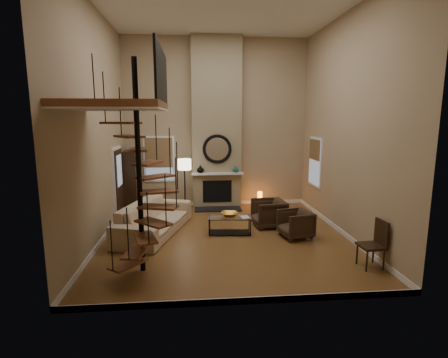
{
  "coord_description": "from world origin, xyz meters",
  "views": [
    {
      "loc": [
        -0.79,
        -8.32,
        2.97
      ],
      "look_at": [
        0.0,
        0.4,
        1.4
      ],
      "focal_mm": 27.81,
      "sensor_mm": 36.0,
      "label": 1
    }
  ],
  "objects": [
    {
      "name": "spiral_stair",
      "position": [
        -1.78,
        -1.79,
        1.78
      ],
      "size": [
        1.47,
        1.47,
        4.06
      ],
      "color": "black",
      "rests_on": "ground"
    },
    {
      "name": "sofa",
      "position": [
        -1.81,
        0.46,
        0.4
      ],
      "size": [
        1.88,
        3.07,
        0.84
      ],
      "primitive_type": "imported",
      "rotation": [
        0.0,
        0.0,
        1.29
      ],
      "color": "#CDB28E",
      "rests_on": "ground"
    },
    {
      "name": "firebox",
      "position": [
        0.0,
        2.86,
        0.55
      ],
      "size": [
        0.95,
        0.02,
        0.72
      ],
      "primitive_type": "cube",
      "color": "black",
      "rests_on": "chimney_breast"
    },
    {
      "name": "window_right",
      "position": [
        2.97,
        2.0,
        1.63
      ],
      "size": [
        0.06,
        1.02,
        1.52
      ],
      "color": "white",
      "rests_on": "right_wall"
    },
    {
      "name": "baseboard_right",
      "position": [
        2.99,
        0.0,
        0.06
      ],
      "size": [
        0.02,
        6.5,
        0.12
      ],
      "primitive_type": "cube",
      "color": "white",
      "rests_on": "ground"
    },
    {
      "name": "mirror_disc",
      "position": [
        0.0,
        2.85,
        1.95
      ],
      "size": [
        0.8,
        0.01,
        0.8
      ],
      "primitive_type": "cylinder",
      "rotation": [
        1.57,
        0.0,
        0.0
      ],
      "color": "white",
      "rests_on": "chimney_breast"
    },
    {
      "name": "side_chair",
      "position": [
        2.8,
        -2.06,
        0.53
      ],
      "size": [
        0.48,
        0.48,
        0.97
      ],
      "color": "black",
      "rests_on": "ground"
    },
    {
      "name": "mantel",
      "position": [
        0.0,
        2.78,
        1.15
      ],
      "size": [
        1.7,
        0.18,
        0.06
      ],
      "primitive_type": "cube",
      "color": "white",
      "rests_on": "chimney_breast"
    },
    {
      "name": "vase_left",
      "position": [
        -0.55,
        2.82,
        1.3
      ],
      "size": [
        0.24,
        0.24,
        0.25
      ],
      "primitive_type": "imported",
      "color": "black",
      "rests_on": "mantel"
    },
    {
      "name": "right_wall",
      "position": [
        3.0,
        0.0,
        2.75
      ],
      "size": [
        0.02,
        6.5,
        5.5
      ],
      "primitive_type": "cube",
      "color": "tan",
      "rests_on": "ground"
    },
    {
      "name": "hutch",
      "position": [
        -2.75,
        2.79,
        0.95
      ],
      "size": [
        0.41,
        0.87,
        1.94
      ],
      "primitive_type": "cube",
      "color": "black",
      "rests_on": "ground"
    },
    {
      "name": "hearth",
      "position": [
        0.0,
        2.57,
        0.02
      ],
      "size": [
        1.5,
        0.6,
        0.04
      ],
      "primitive_type": "cube",
      "color": "black",
      "rests_on": "ground"
    },
    {
      "name": "chimney_breast",
      "position": [
        0.0,
        3.06,
        2.75
      ],
      "size": [
        1.6,
        0.38,
        5.5
      ],
      "primitive_type": "cube",
      "color": "#92835F",
      "rests_on": "ground"
    },
    {
      "name": "entry_door",
      "position": [
        -2.95,
        1.8,
        1.05
      ],
      "size": [
        0.1,
        1.05,
        2.16
      ],
      "color": "white",
      "rests_on": "ground"
    },
    {
      "name": "armchair_near",
      "position": [
        1.35,
        0.76,
        0.35
      ],
      "size": [
        0.93,
        0.91,
        0.77
      ],
      "primitive_type": "imported",
      "rotation": [
        0.0,
        0.0,
        -1.47
      ],
      "color": "#3A2A1B",
      "rests_on": "ground"
    },
    {
      "name": "ceiling",
      "position": [
        0.0,
        0.0,
        5.5
      ],
      "size": [
        6.0,
        6.5,
        0.01
      ],
      "primitive_type": "cube",
      "color": "silver",
      "rests_on": "back_wall"
    },
    {
      "name": "book",
      "position": [
        0.48,
        0.06,
        0.46
      ],
      "size": [
        0.25,
        0.31,
        0.03
      ],
      "primitive_type": "imported",
      "rotation": [
        0.0,
        0.0,
        0.18
      ],
      "color": "gray",
      "rests_on": "coffee_table"
    },
    {
      "name": "bowl",
      "position": [
        0.13,
        0.26,
        0.5
      ],
      "size": [
        0.43,
        0.43,
        0.11
      ],
      "primitive_type": "imported",
      "color": "orange",
      "rests_on": "coffee_table"
    },
    {
      "name": "vase_right",
      "position": [
        0.6,
        2.82,
        1.28
      ],
      "size": [
        0.2,
        0.2,
        0.21
      ],
      "primitive_type": "imported",
      "color": "#17514E",
      "rests_on": "mantel"
    },
    {
      "name": "coffee_table",
      "position": [
        0.13,
        0.21,
        0.28
      ],
      "size": [
        1.16,
        0.65,
        0.44
      ],
      "color": "silver",
      "rests_on": "ground"
    },
    {
      "name": "front_wall",
      "position": [
        0.0,
        -3.25,
        2.75
      ],
      "size": [
        6.0,
        0.02,
        5.5
      ],
      "primitive_type": "cube",
      "color": "tan",
      "rests_on": "ground"
    },
    {
      "name": "window_back",
      "position": [
        -1.9,
        3.22,
        1.62
      ],
      "size": [
        1.02,
        0.06,
        1.52
      ],
      "color": "white",
      "rests_on": "back_wall"
    },
    {
      "name": "mirror_frame",
      "position": [
        0.0,
        2.84,
        1.95
      ],
      "size": [
        0.94,
        0.1,
        0.94
      ],
      "primitive_type": "torus",
      "rotation": [
        1.57,
        0.0,
        0.0
      ],
      "color": "black",
      "rests_on": "chimney_breast"
    },
    {
      "name": "armchair_far",
      "position": [
        1.8,
        -0.23,
        0.35
      ],
      "size": [
        0.87,
        0.86,
        0.67
      ],
      "primitive_type": "imported",
      "rotation": [
        0.0,
        0.0,
        -1.36
      ],
      "color": "#3A2A1B",
      "rests_on": "ground"
    },
    {
      "name": "baseboard_left",
      "position": [
        -2.99,
        0.0,
        0.06
      ],
      "size": [
        0.02,
        6.5,
        0.12
      ],
      "primitive_type": "cube",
      "color": "white",
      "rests_on": "ground"
    },
    {
      "name": "baseboard_back",
      "position": [
        0.0,
        3.24,
        0.06
      ],
      "size": [
        6.0,
        0.02,
        0.12
      ],
      "primitive_type": "cube",
      "color": "white",
      "rests_on": "ground"
    },
    {
      "name": "loft",
      "position": [
        -2.04,
        -1.8,
        3.24
      ],
      "size": [
        1.7,
        2.2,
        1.09
      ],
      "color": "brown",
      "rests_on": "left_wall"
    },
    {
      "name": "accent_lamp",
      "position": [
        1.42,
        2.77,
        0.25
      ],
      "size": [
        0.15,
        0.15,
        0.54
      ],
      "primitive_type": "cylinder",
      "color": "orange",
      "rests_on": "ground"
    },
    {
      "name": "baseboard_front",
      "position": [
        0.0,
        -3.24,
        0.06
      ],
      "size": [
        6.0,
        0.02,
        0.12
      ],
      "primitive_type": "cube",
      "color": "white",
      "rests_on": "ground"
    },
    {
      "name": "left_wall",
      "position": [
        -3.0,
        0.0,
        2.75
      ],
      "size": [
        0.02,
        6.5,
        5.5
      ],
      "primitive_type": "cube",
      "color": "tan",
      "rests_on": "ground"
    },
    {
      "name": "floor_lamp",
      "position": [
        -1.05,
        2.19,
        1.41
      ],
      "size": [
        0.41,
        0.41,
        1.71
      ],
      "color": "black",
      "rests_on": "ground"
    },
    {
      "name": "ground",
      "position": [
        0.0,
        0.0,
        -0.01
      ],
      "size": [
        6.0,
        6.5,
        0.01
      ],
      "primitive_type": "cube",
      "color": "olive",
      "rests_on": "ground"
    },
    {
      "name": "back_wall",
      "position": [
        0.0,
        3.25,
        2.75
      ],
      "size": [
        6.0,
        0.02,
        5.5
      ],
      "primitive_type": "cube",
      "color": "tan",
      "rests_on": "ground"
    }
  ]
}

